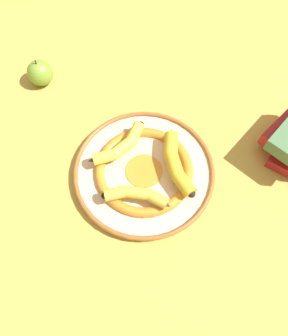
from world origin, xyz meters
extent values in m
plane|color=gold|center=(0.00, 0.00, 0.00)|extent=(2.80, 2.80, 0.00)
cylinder|color=beige|center=(-0.02, 0.00, 0.01)|extent=(0.36, 0.36, 0.02)
torus|color=orange|center=(-0.02, 0.00, 0.02)|extent=(0.26, 0.26, 0.03)
cylinder|color=orange|center=(-0.02, 0.00, 0.02)|extent=(0.10, 0.10, 0.00)
torus|color=#995B28|center=(-0.02, 0.00, 0.02)|extent=(0.37, 0.37, 0.01)
cylinder|color=gold|center=(0.07, 0.05, 0.05)|extent=(0.05, 0.07, 0.04)
cylinder|color=gold|center=(0.06, -0.01, 0.05)|extent=(0.04, 0.06, 0.04)
cylinder|color=gold|center=(0.07, -0.07, 0.05)|extent=(0.06, 0.07, 0.04)
sphere|color=gold|center=(0.06, 0.02, 0.05)|extent=(0.04, 0.04, 0.04)
sphere|color=gold|center=(0.06, -0.04, 0.05)|extent=(0.04, 0.04, 0.04)
cone|color=#472D19|center=(0.07, 0.08, 0.05)|extent=(0.03, 0.04, 0.03)
sphere|color=black|center=(0.08, -0.10, 0.05)|extent=(0.02, 0.02, 0.02)
cylinder|color=gold|center=(0.00, -0.09, 0.05)|extent=(0.06, 0.06, 0.03)
cylinder|color=gold|center=(-0.05, -0.07, 0.05)|extent=(0.06, 0.05, 0.03)
cylinder|color=gold|center=(-0.10, -0.06, 0.05)|extent=(0.05, 0.03, 0.03)
sphere|color=gold|center=(-0.02, -0.08, 0.05)|extent=(0.03, 0.03, 0.03)
sphere|color=gold|center=(-0.07, -0.06, 0.05)|extent=(0.03, 0.03, 0.03)
cone|color=#472D19|center=(0.02, -0.11, 0.05)|extent=(0.04, 0.03, 0.02)
sphere|color=black|center=(-0.12, -0.06, 0.05)|extent=(0.02, 0.02, 0.02)
cylinder|color=yellow|center=(-0.11, 0.04, 0.05)|extent=(0.06, 0.04, 0.03)
cylinder|color=yellow|center=(-0.06, 0.06, 0.05)|extent=(0.06, 0.06, 0.03)
cylinder|color=yellow|center=(-0.02, 0.10, 0.05)|extent=(0.06, 0.06, 0.03)
sphere|color=yellow|center=(-0.08, 0.05, 0.05)|extent=(0.03, 0.03, 0.03)
sphere|color=yellow|center=(-0.04, 0.08, 0.05)|extent=(0.03, 0.03, 0.03)
cone|color=#472D19|center=(-0.14, 0.04, 0.05)|extent=(0.03, 0.03, 0.02)
sphere|color=black|center=(0.00, 0.12, 0.05)|extent=(0.02, 0.02, 0.02)
sphere|color=olive|center=(-0.26, 0.37, 0.04)|extent=(0.08, 0.08, 0.08)
cylinder|color=#4C3319|center=(-0.26, 0.37, 0.08)|extent=(0.00, 0.00, 0.01)
camera|label=1|loc=(-0.08, -0.36, 0.80)|focal=35.00mm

